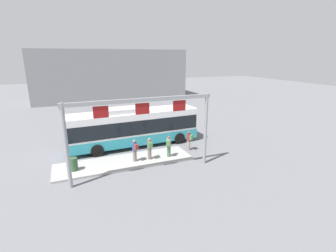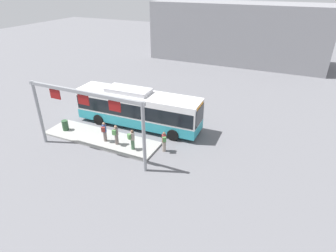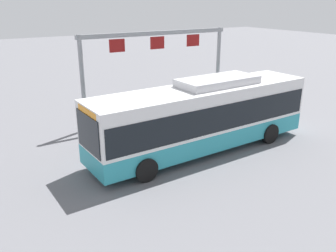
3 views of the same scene
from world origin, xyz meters
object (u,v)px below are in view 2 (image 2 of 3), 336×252
(person_waiting_near, at_px, (132,139))
(person_waiting_far, at_px, (104,131))
(bus_main, at_px, (138,107))
(trash_bin, at_px, (65,125))
(person_boarding, at_px, (164,141))
(person_waiting_mid, at_px, (116,134))

(person_waiting_near, bearing_deg, person_waiting_far, 121.03)
(bus_main, height_order, trash_bin, bus_main)
(bus_main, distance_m, person_boarding, 4.95)
(trash_bin, bearing_deg, person_waiting_mid, -1.62)
(person_waiting_mid, height_order, trash_bin, person_waiting_mid)
(person_waiting_near, xyz_separation_m, person_waiting_mid, (-1.51, 0.09, 0.00))
(person_boarding, relative_size, person_waiting_near, 1.00)
(person_boarding, bearing_deg, trash_bin, 64.59)
(bus_main, bearing_deg, trash_bin, -147.21)
(bus_main, bearing_deg, person_boarding, -38.32)
(person_boarding, bearing_deg, person_waiting_near, 83.51)
(person_waiting_near, bearing_deg, person_boarding, -32.73)
(bus_main, height_order, person_waiting_mid, bus_main)
(bus_main, height_order, person_waiting_near, bus_main)
(person_boarding, distance_m, person_waiting_far, 4.95)
(person_waiting_far, relative_size, trash_bin, 1.86)
(person_waiting_far, bearing_deg, bus_main, -34.80)
(person_waiting_near, distance_m, person_waiting_far, 2.64)
(person_boarding, xyz_separation_m, person_waiting_mid, (-3.75, -0.88, 0.16))
(person_waiting_mid, bearing_deg, trash_bin, 87.09)
(person_boarding, relative_size, trash_bin, 1.86)
(person_boarding, height_order, person_waiting_near, person_waiting_near)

